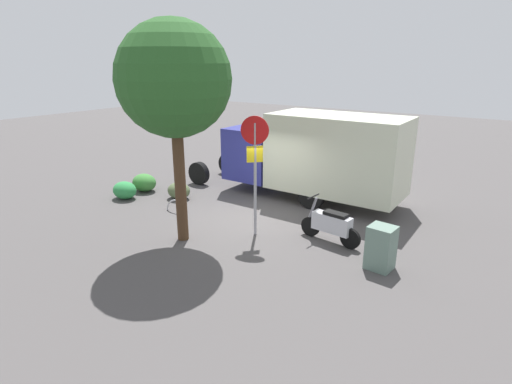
{
  "coord_description": "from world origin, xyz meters",
  "views": [
    {
      "loc": [
        -6.95,
        9.72,
        4.71
      ],
      "look_at": [
        -0.35,
        0.13,
        0.94
      ],
      "focal_mm": 28.51,
      "sensor_mm": 36.0,
      "label": 1
    }
  ],
  "objects": [
    {
      "name": "ground_plane",
      "position": [
        0.0,
        0.0,
        0.0
      ],
      "size": [
        60.0,
        60.0,
        0.0
      ],
      "primitive_type": "plane",
      "color": "#4B4747"
    },
    {
      "name": "box_truck_near",
      "position": [
        -0.71,
        -2.79,
        1.66
      ],
      "size": [
        8.08,
        2.22,
        3.03
      ],
      "rotation": [
        0.0,
        0.0,
        0.0
      ],
      "color": "black",
      "rests_on": "ground"
    },
    {
      "name": "motorcycle",
      "position": [
        -2.88,
        0.25,
        0.52
      ],
      "size": [
        1.81,
        0.57,
        1.2
      ],
      "rotation": [
        0.0,
        0.0,
        -0.12
      ],
      "color": "black",
      "rests_on": "ground"
    },
    {
      "name": "stop_sign",
      "position": [
        -0.89,
        0.97,
        2.24
      ],
      "size": [
        0.71,
        0.33,
        3.35
      ],
      "color": "#9E9EA3",
      "rests_on": "ground"
    },
    {
      "name": "street_tree",
      "position": [
        0.57,
        2.35,
        4.25
      ],
      "size": [
        2.89,
        2.89,
        5.72
      ],
      "color": "#47301E",
      "rests_on": "ground"
    },
    {
      "name": "utility_cabinet",
      "position": [
        -4.46,
        0.93,
        0.53
      ],
      "size": [
        0.64,
        0.59,
        1.07
      ],
      "primitive_type": "cube",
      "rotation": [
        0.0,
        0.0,
        -0.1
      ],
      "color": "slate",
      "rests_on": "ground"
    },
    {
      "name": "bike_rack_hoop",
      "position": [
        2.24,
        0.94,
        0.0
      ],
      "size": [
        0.85,
        0.12,
        0.85
      ],
      "primitive_type": "torus",
      "rotation": [
        1.57,
        0.0,
        0.08
      ],
      "color": "#B7B7BC",
      "rests_on": "ground"
    },
    {
      "name": "shrub_near_sign",
      "position": [
        4.85,
        0.02,
        0.33
      ],
      "size": [
        0.97,
        0.79,
        0.66
      ],
      "primitive_type": "ellipsoid",
      "color": "#3B7D35",
      "rests_on": "ground"
    },
    {
      "name": "shrub_mid_verge",
      "position": [
        4.74,
        1.01,
        0.31
      ],
      "size": [
        0.91,
        0.74,
        0.62
      ],
      "primitive_type": "ellipsoid",
      "color": "#2E8744",
      "rests_on": "ground"
    },
    {
      "name": "shrub_by_tree",
      "position": [
        3.14,
        -0.08,
        0.3
      ],
      "size": [
        0.87,
        0.71,
        0.59
      ],
      "primitive_type": "ellipsoid",
      "color": "#51603D",
      "rests_on": "ground"
    }
  ]
}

